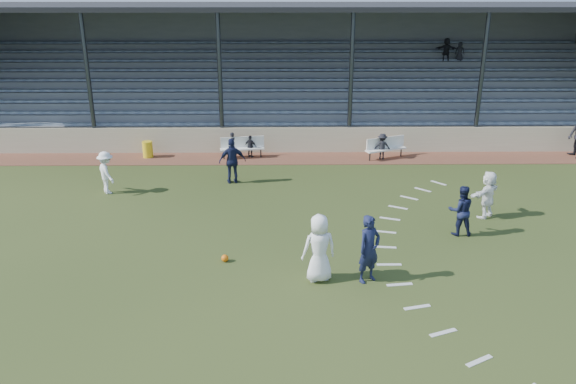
# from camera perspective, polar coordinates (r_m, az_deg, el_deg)

# --- Properties ---
(ground) EXTENTS (90.00, 90.00, 0.00)m
(ground) POSITION_cam_1_polar(r_m,az_deg,el_deg) (16.04, 0.11, -7.46)
(ground) COLOR #2F3C18
(ground) RESTS_ON ground
(cinder_track) EXTENTS (34.00, 2.00, 0.02)m
(cinder_track) POSITION_cam_1_polar(r_m,az_deg,el_deg) (25.81, -0.21, 3.44)
(cinder_track) COLOR brown
(cinder_track) RESTS_ON ground
(retaining_wall) EXTENTS (34.00, 0.18, 1.20)m
(retaining_wall) POSITION_cam_1_polar(r_m,az_deg,el_deg) (26.66, -0.23, 5.30)
(retaining_wall) COLOR beige
(retaining_wall) RESTS_ON ground
(bench_left) EXTENTS (2.04, 0.79, 0.95)m
(bench_left) POSITION_cam_1_polar(r_m,az_deg,el_deg) (25.89, -4.65, 4.75)
(bench_left) COLOR white
(bench_left) RESTS_ON cinder_track
(bench_right) EXTENTS (1.99, 1.24, 0.95)m
(bench_right) POSITION_cam_1_polar(r_m,az_deg,el_deg) (26.11, 9.89, 4.64)
(bench_right) COLOR white
(bench_right) RESTS_ON cinder_track
(trash_bin) EXTENTS (0.46, 0.46, 0.74)m
(trash_bin) POSITION_cam_1_polar(r_m,az_deg,el_deg) (26.66, -14.06, 4.23)
(trash_bin) COLOR yellow
(trash_bin) RESTS_ON cinder_track
(football) EXTENTS (0.21, 0.21, 0.21)m
(football) POSITION_cam_1_polar(r_m,az_deg,el_deg) (16.31, -6.43, -6.70)
(football) COLOR orange
(football) RESTS_ON ground
(player_white_lead) EXTENTS (1.03, 0.80, 1.87)m
(player_white_lead) POSITION_cam_1_polar(r_m,az_deg,el_deg) (14.92, 3.17, -5.71)
(player_white_lead) COLOR white
(player_white_lead) RESTS_ON ground
(player_navy_lead) EXTENTS (0.82, 0.75, 1.87)m
(player_navy_lead) POSITION_cam_1_polar(r_m,az_deg,el_deg) (15.00, 8.24, -5.76)
(player_navy_lead) COLOR #151B3B
(player_navy_lead) RESTS_ON ground
(player_navy_mid) EXTENTS (0.81, 0.64, 1.64)m
(player_navy_mid) POSITION_cam_1_polar(r_m,az_deg,el_deg) (18.45, 17.16, -1.80)
(player_navy_mid) COLOR #151B3B
(player_navy_mid) RESTS_ON ground
(player_white_wing) EXTENTS (1.10, 1.21, 1.63)m
(player_white_wing) POSITION_cam_1_polar(r_m,az_deg,el_deg) (22.31, -17.97, 1.89)
(player_white_wing) COLOR white
(player_white_wing) RESTS_ON ground
(player_navy_wing) EXTENTS (1.14, 0.66, 1.82)m
(player_navy_wing) POSITION_cam_1_polar(r_m,az_deg,el_deg) (22.44, -5.67, 3.16)
(player_navy_wing) COLOR #151B3B
(player_navy_wing) RESTS_ON ground
(player_white_back) EXTENTS (1.46, 1.36, 1.63)m
(player_white_back) POSITION_cam_1_polar(r_m,az_deg,el_deg) (20.16, 19.62, -0.23)
(player_white_back) COLOR white
(player_white_back) RESTS_ON ground
(sub_left_near) EXTENTS (0.46, 0.33, 1.17)m
(sub_left_near) POSITION_cam_1_polar(r_m,az_deg,el_deg) (25.98, -5.68, 4.81)
(sub_left_near) COLOR black
(sub_left_near) RESTS_ON cinder_track
(sub_left_far) EXTENTS (0.65, 0.47, 1.02)m
(sub_left_far) POSITION_cam_1_polar(r_m,az_deg,el_deg) (25.88, -3.83, 4.64)
(sub_left_far) COLOR black
(sub_left_far) RESTS_ON cinder_track
(sub_right) EXTENTS (0.78, 0.47, 1.18)m
(sub_right) POSITION_cam_1_polar(r_m,az_deg,el_deg) (25.90, 9.54, 4.60)
(sub_right) COLOR black
(sub_right) RESTS_ON cinder_track
(grandstand) EXTENTS (34.60, 9.00, 6.61)m
(grandstand) POSITION_cam_1_polar(r_m,az_deg,el_deg) (30.92, -0.30, 10.42)
(grandstand) COLOR slate
(grandstand) RESTS_ON ground
(penalty_arc) EXTENTS (3.89, 14.63, 0.01)m
(penalty_arc) POSITION_cam_1_polar(r_m,az_deg,el_deg) (16.61, 14.58, -7.12)
(penalty_arc) COLOR silver
(penalty_arc) RESTS_ON ground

